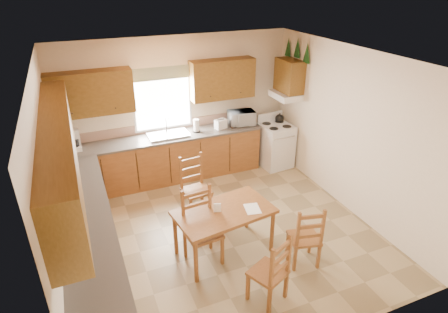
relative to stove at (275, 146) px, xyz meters
name	(u,v)px	position (x,y,z in m)	size (l,w,h in m)	color
floor	(223,230)	(-1.88, -1.66, -0.44)	(4.50, 4.50, 0.00)	#99845C
ceiling	(222,59)	(-1.88, -1.66, 2.26)	(4.50, 4.50, 0.00)	#9B5928
wall_left	(53,185)	(-4.13, -1.66, 0.91)	(4.50, 4.50, 0.00)	beige
wall_right	(349,131)	(0.37, -1.66, 0.91)	(4.50, 4.50, 0.00)	beige
wall_back	(178,107)	(-1.88, 0.59, 0.91)	(4.50, 4.50, 0.00)	beige
wall_front	(314,251)	(-1.88, -3.91, 0.91)	(4.50, 4.50, 0.00)	beige
lower_cab_back	(166,159)	(-2.25, 0.29, 0.00)	(3.75, 0.60, 0.88)	brown
lower_cab_left	(91,245)	(-3.83, -1.81, 0.00)	(0.60, 3.60, 0.88)	brown
counter_back	(165,137)	(-2.25, 0.29, 0.46)	(3.75, 0.63, 0.04)	#4C4541
counter_left	(86,217)	(-3.83, -1.81, 0.46)	(0.63, 3.60, 0.04)	#4C4541
backsplash	(160,127)	(-2.25, 0.58, 0.57)	(3.75, 0.01, 0.18)	#997361
upper_cab_back_left	(91,93)	(-3.43, 0.42, 1.41)	(1.41, 0.33, 0.75)	brown
upper_cab_back_right	(222,79)	(-1.02, 0.42, 1.41)	(1.25, 0.33, 0.75)	brown
upper_cab_left	(60,151)	(-3.96, -1.81, 1.41)	(0.33, 3.60, 0.75)	brown
upper_cab_stove	(289,76)	(0.20, -0.01, 1.46)	(0.33, 0.62, 0.62)	brown
range_hood	(286,95)	(0.15, -0.01, 1.08)	(0.44, 0.62, 0.12)	silver
window_frame	(162,100)	(-2.18, 0.56, 1.11)	(1.13, 0.02, 1.18)	silver
window_pane	(162,100)	(-2.18, 0.55, 1.11)	(1.05, 0.01, 1.10)	white
window_valance	(161,73)	(-2.18, 0.53, 1.61)	(1.19, 0.01, 0.24)	#405634
sink_basin	(168,135)	(-2.18, 0.29, 0.50)	(0.75, 0.45, 0.04)	silver
pine_decal_a	(307,53)	(0.33, -0.33, 1.94)	(0.22, 0.22, 0.36)	#153D15
pine_decal_b	(297,48)	(0.33, -0.01, 1.98)	(0.22, 0.22, 0.36)	#153D15
pine_decal_c	(288,47)	(0.33, 0.31, 1.94)	(0.22, 0.22, 0.36)	#153D15
stove	(275,146)	(0.00, 0.00, 0.00)	(0.60, 0.62, 0.89)	silver
coffeemaker	(74,141)	(-3.83, 0.30, 0.64)	(0.19, 0.23, 0.32)	silver
paper_towel	(196,126)	(-1.62, 0.27, 0.60)	(0.11, 0.11, 0.25)	white
toaster	(221,124)	(-1.12, 0.25, 0.57)	(0.22, 0.14, 0.18)	silver
microwave	(241,118)	(-0.66, 0.29, 0.62)	(0.47, 0.34, 0.28)	silver
dining_table	(224,231)	(-2.05, -2.13, -0.08)	(1.35, 0.77, 0.72)	brown
chair_near_left	(268,268)	(-1.90, -3.14, 0.04)	(0.41, 0.39, 0.97)	brown
chair_near_right	(305,234)	(-1.11, -2.75, 0.03)	(0.40, 0.38, 0.95)	brown
chair_far_left	(196,187)	(-2.10, -1.05, 0.07)	(0.43, 0.41, 1.02)	brown
chair_far_right	(203,229)	(-2.39, -2.19, 0.10)	(0.46, 0.44, 1.10)	brown
table_paper	(252,209)	(-1.67, -2.25, 0.28)	(0.20, 0.27, 0.00)	white
table_card	(217,208)	(-2.15, -2.12, 0.35)	(0.10, 0.02, 0.13)	white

